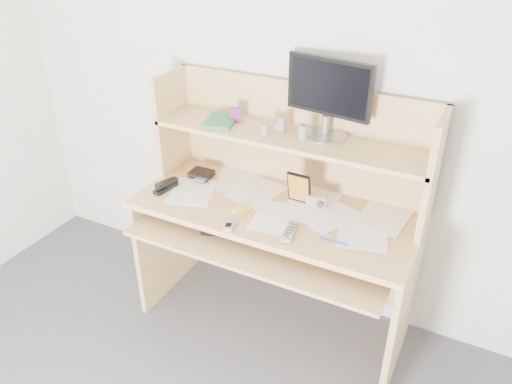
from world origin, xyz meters
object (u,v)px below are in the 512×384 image
at_px(desk, 281,210).
at_px(monitor, 328,96).
at_px(keyboard, 254,226).
at_px(game_case, 299,188).
at_px(tv_remote, 290,232).

distance_m(desk, monitor, 0.62).
xyz_separation_m(desk, keyboard, (-0.07, -0.16, -0.03)).
height_order(desk, game_case, desk).
distance_m(tv_remote, monitor, 0.65).
bearing_deg(desk, game_case, 4.63).
bearing_deg(keyboard, desk, 46.01).
height_order(game_case, monitor, monitor).
xyz_separation_m(desk, tv_remote, (0.16, -0.26, 0.07)).
bearing_deg(tv_remote, keyboard, 145.76).
bearing_deg(tv_remote, desk, 110.13).
height_order(desk, monitor, monitor).
height_order(tv_remote, monitor, monitor).
bearing_deg(monitor, game_case, -106.38).
height_order(keyboard, tv_remote, tv_remote).
bearing_deg(desk, monitor, 43.36).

